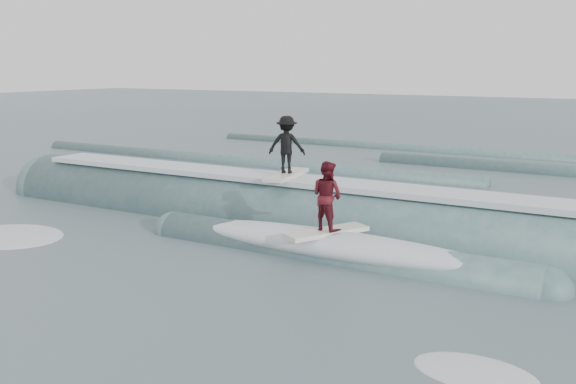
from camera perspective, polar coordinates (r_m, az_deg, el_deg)
The scene contains 6 objects.
ground at distance 12.45m, azimuth -11.40°, elevation -8.80°, with size 160.00×160.00×0.00m, color #374C51.
breaking_wave at distance 16.75m, azimuth 1.90°, elevation -3.21°, with size 22.05×4.00×2.44m.
surfer_black at distance 16.99m, azimuth -0.12°, elevation 3.93°, with size 1.11×2.06×1.62m.
surfer_red at distance 14.14m, azimuth 3.48°, elevation -0.79°, with size 1.43×2.02×1.64m.
whitewater at distance 11.26m, azimuth -17.60°, elevation -11.30°, with size 16.88×7.90×0.10m.
far_swells at distance 27.76m, azimuth 13.71°, elevation 2.18°, with size 38.43×8.65×0.80m.
Camera 1 is at (7.82, -8.72, 4.22)m, focal length 40.00 mm.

